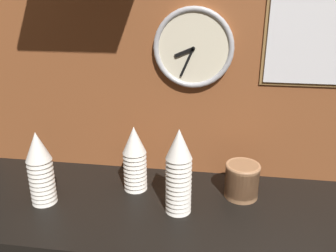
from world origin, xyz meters
TOP-DOWN VIEW (x-y plane):
  - ground_plane at (0.00, 0.00)m, footprint 1.60×0.56m
  - wall_tiled_back at (0.00, 0.27)m, footprint 1.60×0.03m
  - cup_stack_left at (-0.43, -0.05)m, footprint 0.09×0.09m
  - cup_stack_center_right at (0.05, -0.03)m, footprint 0.09×0.09m
  - cup_stack_center at (-0.13, 0.09)m, footprint 0.09×0.09m
  - bowl_stack_right at (0.26, 0.09)m, footprint 0.12×0.12m
  - wall_clock at (0.07, 0.23)m, footprint 0.29×0.03m
  - menu_board at (0.49, 0.24)m, footprint 0.36×0.01m

SIDE VIEW (x-z plane):
  - ground_plane at x=0.00m, z-range -0.04..0.00m
  - bowl_stack_right at x=0.26m, z-range 0.00..0.13m
  - cup_stack_center at x=-0.13m, z-range 0.00..0.25m
  - cup_stack_left at x=-0.43m, z-range 0.00..0.27m
  - cup_stack_center_right at x=0.05m, z-range 0.00..0.30m
  - wall_clock at x=0.07m, z-range 0.36..0.65m
  - wall_tiled_back at x=0.00m, z-range 0.00..1.05m
  - menu_board at x=0.49m, z-range 0.38..0.90m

